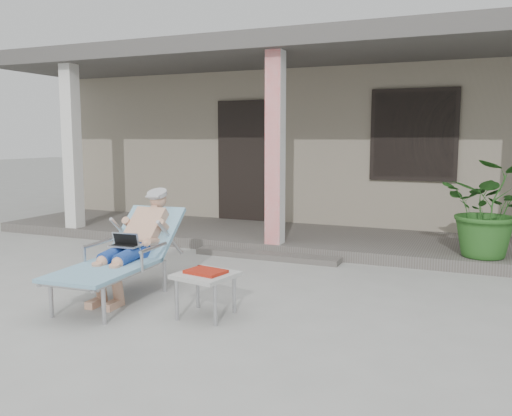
% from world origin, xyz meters
% --- Properties ---
extents(ground, '(60.00, 60.00, 0.00)m').
position_xyz_m(ground, '(0.00, 0.00, 0.00)').
color(ground, '#9E9E99').
rests_on(ground, ground).
extents(house, '(10.40, 5.40, 3.30)m').
position_xyz_m(house, '(0.00, 6.50, 1.67)').
color(house, gray).
rests_on(house, ground).
extents(porch_deck, '(10.00, 2.00, 0.15)m').
position_xyz_m(porch_deck, '(0.00, 3.00, 0.07)').
color(porch_deck, '#605B56').
rests_on(porch_deck, ground).
extents(porch_overhang, '(10.00, 2.30, 2.85)m').
position_xyz_m(porch_overhang, '(0.00, 2.95, 2.79)').
color(porch_overhang, silver).
rests_on(porch_overhang, porch_deck).
extents(porch_step, '(2.00, 0.30, 0.07)m').
position_xyz_m(porch_step, '(0.00, 1.85, 0.04)').
color(porch_step, '#605B56').
rests_on(porch_step, ground).
extents(lounger, '(0.75, 1.77, 1.13)m').
position_xyz_m(lounger, '(-0.67, -0.29, 0.70)').
color(lounger, '#B7B7BC').
rests_on(lounger, ground).
extents(side_table, '(0.56, 0.56, 0.43)m').
position_xyz_m(side_table, '(0.38, -0.57, 0.36)').
color(side_table, '#B1B1AC').
rests_on(side_table, ground).
extents(potted_palm, '(1.19, 1.06, 1.21)m').
position_xyz_m(potted_palm, '(2.72, 2.36, 0.75)').
color(potted_palm, '#26591E').
rests_on(potted_palm, porch_deck).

